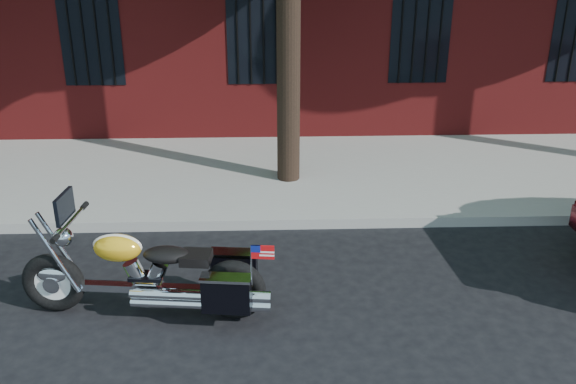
{
  "coord_description": "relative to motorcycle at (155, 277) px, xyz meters",
  "views": [
    {
      "loc": [
        0.16,
        -6.8,
        4.01
      ],
      "look_at": [
        0.42,
        0.8,
        0.79
      ],
      "focal_mm": 40.0,
      "sensor_mm": 36.0,
      "label": 1
    }
  ],
  "objects": [
    {
      "name": "sidewalk",
      "position": [
        1.07,
        4.03,
        -0.41
      ],
      "size": [
        40.0,
        3.6,
        0.15
      ],
      "primitive_type": "cube",
      "color": "gray",
      "rests_on": "ground"
    },
    {
      "name": "motorcycle",
      "position": [
        0.0,
        0.0,
        0.0
      ],
      "size": [
        2.78,
        0.97,
        1.42
      ],
      "rotation": [
        0.0,
        0.0,
        -0.11
      ],
      "color": "black",
      "rests_on": "ground"
    },
    {
      "name": "curb",
      "position": [
        1.07,
        2.15,
        -0.41
      ],
      "size": [
        40.0,
        0.16,
        0.15
      ],
      "primitive_type": "cube",
      "color": "gray",
      "rests_on": "ground"
    },
    {
      "name": "ground",
      "position": [
        1.07,
        0.77,
        -0.48
      ],
      "size": [
        120.0,
        120.0,
        0.0
      ],
      "primitive_type": "plane",
      "color": "black",
      "rests_on": "ground"
    }
  ]
}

